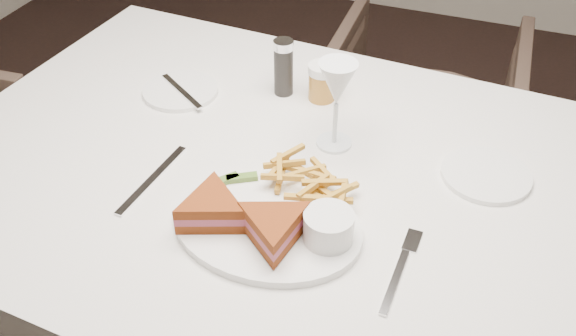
# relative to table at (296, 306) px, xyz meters

# --- Properties ---
(table) EXTENTS (1.44, 1.01, 0.75)m
(table) POSITION_rel_table_xyz_m (0.00, 0.00, 0.00)
(table) COLOR silver
(table) RESTS_ON ground
(chair_far) EXTENTS (0.62, 0.58, 0.62)m
(chair_far) POSITION_rel_table_xyz_m (0.08, 0.98, -0.07)
(chair_far) COLOR #4A382D
(chair_far) RESTS_ON ground
(table_setting) EXTENTS (0.81, 0.63, 0.18)m
(table_setting) POSITION_rel_table_xyz_m (0.00, -0.05, 0.41)
(table_setting) COLOR white
(table_setting) RESTS_ON table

